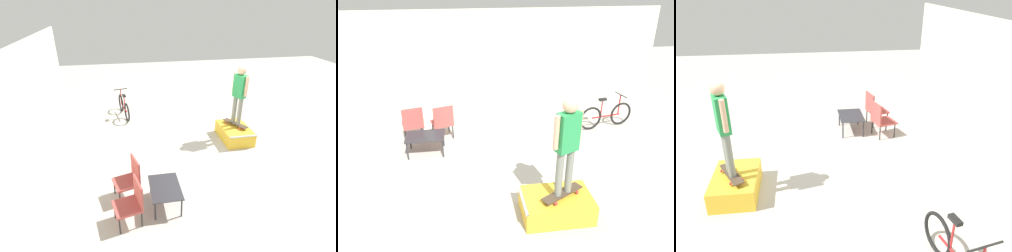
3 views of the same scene
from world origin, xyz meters
TOP-DOWN VIEW (x-y plane):
  - ground_plane at (0.00, 0.00)m, footprint 24.00×24.00m
  - house_wall_back at (0.00, 5.02)m, footprint 12.00×0.06m
  - skate_ramp_box at (0.85, -1.07)m, footprint 1.29×0.85m
  - skateboard_on_ramp at (0.93, -1.10)m, footprint 0.85×0.58m
  - person_skater at (0.93, -1.10)m, footprint 0.53×0.33m
  - coffee_table at (-1.67, 1.58)m, footprint 0.92×0.65m
  - patio_chair_left at (-2.03, 2.30)m, footprint 0.62×0.62m
  - patio_chair_right at (-1.26, 2.30)m, footprint 0.64×0.64m
  - bicycle at (3.29, 2.34)m, footprint 1.66×0.53m

SIDE VIEW (x-z plane):
  - ground_plane at x=0.00m, z-range 0.00..0.00m
  - skate_ramp_box at x=0.85m, z-range -0.01..0.43m
  - bicycle at x=3.29m, z-range -0.11..0.84m
  - coffee_table at x=-1.67m, z-range 0.18..0.66m
  - skateboard_on_ramp at x=0.93m, z-range 0.46..0.54m
  - patio_chair_left at x=-2.03m, z-range 0.04..1.00m
  - patio_chair_right at x=-1.26m, z-range 0.04..1.00m
  - house_wall_back at x=0.00m, z-range 0.00..3.00m
  - person_skater at x=0.93m, z-range 0.68..2.49m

